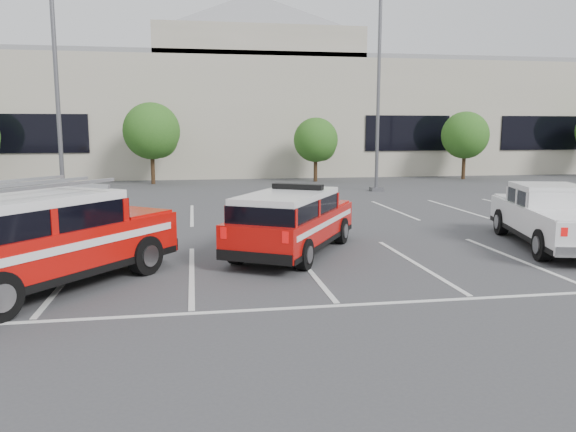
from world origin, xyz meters
The scene contains 11 objects.
ground centered at (0.00, 0.00, 0.00)m, with size 120.00×120.00×0.00m, color #3C3C3F.
stall_markings centered at (0.00, 4.50, 0.01)m, with size 23.00×15.00×0.01m, color silver.
convention_building centered at (0.18, 31.86, 4.72)m, with size 60.00×16.99×13.20m.
tree_mid_left centered at (-4.91, 22.05, 3.04)m, with size 3.37×3.37×4.85m.
tree_mid_right centered at (5.09, 22.05, 2.50)m, with size 2.77×2.77×3.99m.
tree_right centered at (15.09, 22.05, 2.77)m, with size 3.07×3.07×4.42m.
light_pole_left centered at (-8.00, 12.00, 5.19)m, with size 0.90×0.60×10.24m.
light_pole_mid centered at (7.00, 16.00, 5.19)m, with size 0.90×0.60×10.24m.
fire_chief_suv centered at (-0.08, 1.68, 0.74)m, with size 4.19×5.38×1.81m.
white_pickup centered at (7.22, 1.37, 0.68)m, with size 3.26×5.85×1.70m.
ladder_suv centered at (-5.71, -0.78, 0.89)m, with size 5.22×5.82×2.23m.
Camera 1 is at (-2.60, -12.59, 3.24)m, focal length 35.00 mm.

